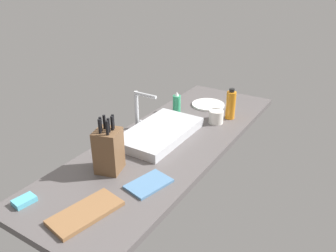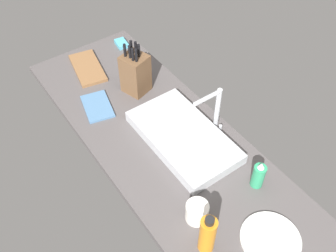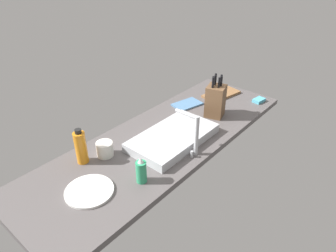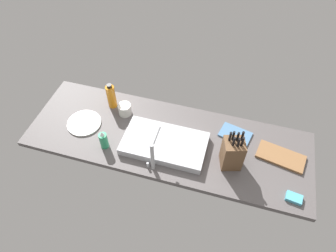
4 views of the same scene
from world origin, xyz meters
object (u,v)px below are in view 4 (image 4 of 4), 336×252
object	(u,v)px
soap_bottle	(104,140)
coffee_mug	(125,109)
cutting_board	(281,157)
faucet	(153,152)
sink_basin	(164,143)
water_bottle	(111,96)
dish_towel	(235,134)
knife_block	(232,153)
dish_sponge	(294,198)
dinner_plate	(84,123)

from	to	relation	value
soap_bottle	coffee_mug	size ratio (longest dim) A/B	1.57
cutting_board	coffee_mug	world-z (taller)	coffee_mug
faucet	coffee_mug	distance (cm)	49.48
sink_basin	water_bottle	world-z (taller)	water_bottle
water_bottle	dish_towel	bearing A→B (deg)	178.52
water_bottle	dish_towel	size ratio (longest dim) A/B	1.00
faucet	soap_bottle	distance (cm)	36.43
knife_block	dish_sponge	size ratio (longest dim) A/B	3.16
cutting_board	soap_bottle	distance (cm)	112.58
knife_block	coffee_mug	size ratio (longest dim) A/B	3.10
knife_block	cutting_board	distance (cm)	34.65
knife_block	dish_towel	distance (cm)	25.61
dinner_plate	coffee_mug	world-z (taller)	coffee_mug
water_bottle	dish_towel	distance (cm)	89.76
cutting_board	soap_bottle	size ratio (longest dim) A/B	2.04
coffee_mug	soap_bottle	bearing A→B (deg)	85.72
sink_basin	dinner_plate	size ratio (longest dim) A/B	2.32
sink_basin	dish_sponge	distance (cm)	83.25
cutting_board	dish_towel	size ratio (longest dim) A/B	1.45
faucet	dinner_plate	world-z (taller)	faucet
dish_towel	coffee_mug	bearing A→B (deg)	1.75
cutting_board	water_bottle	world-z (taller)	water_bottle
knife_block	soap_bottle	size ratio (longest dim) A/B	1.98
faucet	dinner_plate	xyz separation A→B (cm)	(56.60, -18.66, -13.98)
knife_block	dinner_plate	size ratio (longest dim) A/B	1.23
dish_towel	faucet	bearing A→B (deg)	40.09
sink_basin	knife_block	bearing A→B (deg)	178.30
knife_block	soap_bottle	bearing A→B (deg)	-10.01
water_bottle	dish_sponge	bearing A→B (deg)	162.87
cutting_board	water_bottle	bearing A→B (deg)	-5.91
sink_basin	knife_block	xyz separation A→B (cm)	(-43.00, 1.28, 8.49)
dinner_plate	coffee_mug	bearing A→B (deg)	-144.65
cutting_board	dinner_plate	distance (cm)	131.97
knife_block	dish_towel	bearing A→B (deg)	-107.46
faucet	cutting_board	distance (cm)	81.22
sink_basin	cutting_board	xyz separation A→B (cm)	(-73.31, -12.01, -1.78)
dinner_plate	sink_basin	bearing A→B (deg)	177.26
dinner_plate	dish_towel	distance (cm)	103.44
sink_basin	knife_block	distance (cm)	43.85
sink_basin	water_bottle	bearing A→B (deg)	-27.90
soap_bottle	dish_towel	world-z (taller)	soap_bottle
sink_basin	knife_block	size ratio (longest dim) A/B	1.89
cutting_board	dish_sponge	world-z (taller)	dish_sponge
coffee_mug	dinner_plate	bearing A→B (deg)	35.35
faucet	cutting_board	world-z (taller)	faucet
coffee_mug	dish_sponge	xyz separation A→B (cm)	(-116.42, 34.72, -2.96)
cutting_board	coffee_mug	size ratio (longest dim) A/B	3.20
sink_basin	cutting_board	world-z (taller)	sink_basin
dish_towel	coffee_mug	size ratio (longest dim) A/B	2.21
dish_towel	cutting_board	bearing A→B (deg)	161.52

